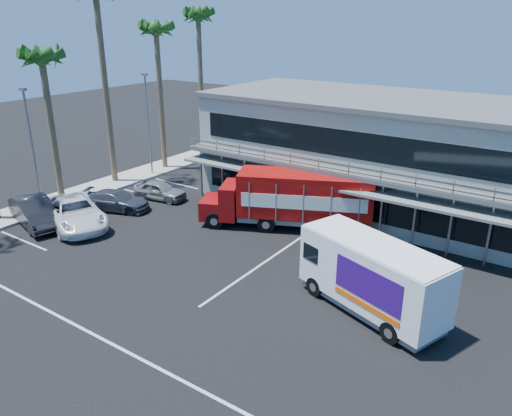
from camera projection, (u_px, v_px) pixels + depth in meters
The scene contains 15 objects.
ground at pixel (195, 277), 24.82m from camera, with size 120.00×120.00×0.00m, color black.
building at pixel (374, 152), 33.39m from camera, with size 22.40×12.00×7.30m.
curb_strip at pixel (96, 188), 37.36m from camera, with size 3.00×32.00×0.16m, color #A5A399.
palm_c at pixel (42, 65), 31.73m from camera, with size 2.80×2.80×10.75m.
palm_d at pixel (97, 6), 34.44m from camera, with size 2.80×2.80×14.75m.
palm_e at pixel (156, 38), 38.81m from camera, with size 2.80×2.80×12.25m.
palm_f at pixel (198, 25), 42.92m from camera, with size 2.80×2.80×13.25m.
light_pole_near at pixel (32, 145), 31.51m from camera, with size 0.50×0.25×8.09m.
light_pole_far at pixel (148, 120), 39.19m from camera, with size 0.50×0.25×8.09m.
red_truck at pixel (293, 198), 30.02m from camera, with size 10.36×6.49×3.47m.
white_van at pixel (372, 276), 21.30m from camera, with size 7.12×4.43×3.29m.
parked_car_b at pixel (35, 212), 30.74m from camera, with size 1.81×5.19×1.71m, color black.
parked_car_c at pixel (75, 212), 30.63m from camera, with size 2.86×6.20×1.72m, color white.
parked_car_d at pixel (116, 201), 33.18m from camera, with size 1.84×4.53×1.32m, color #333944.
parked_car_e at pixel (160, 190), 35.16m from camera, with size 1.55×3.85×1.31m, color gray.
Camera 1 is at (14.99, -16.31, 12.11)m, focal length 35.00 mm.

